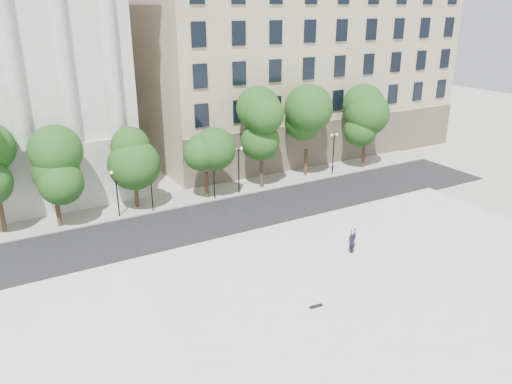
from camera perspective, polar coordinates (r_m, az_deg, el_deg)
ground at (r=27.54m, az=9.31°, el=-17.15°), size 160.00×160.00×0.00m
plaza at (r=29.32m, az=5.59°, el=-13.80°), size 44.00×22.00×0.45m
street at (r=40.97m, az=-6.50°, el=-3.65°), size 60.00×8.00×0.02m
far_sidewalk at (r=46.12m, az=-9.47°, el=-0.90°), size 60.00×4.00×0.12m
building_east at (r=65.45m, az=2.22°, el=15.67°), size 36.00×26.15×23.00m
traffic_light_west at (r=42.69m, az=-12.01°, el=2.25°), size 0.56×1.63×4.15m
traffic_light_east at (r=44.65m, az=-4.88°, el=3.51°), size 0.51×1.72×4.18m
person_lying at (r=35.78m, az=10.88°, el=-6.45°), size 0.66×1.80×0.49m
skateboard at (r=29.62m, az=6.86°, el=-12.83°), size 0.84×0.29×0.08m
street_trees at (r=44.31m, az=-8.50°, el=5.34°), size 45.73×5.28×8.12m
lamp_posts at (r=43.99m, az=-8.74°, el=2.09°), size 36.45×0.28×4.53m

